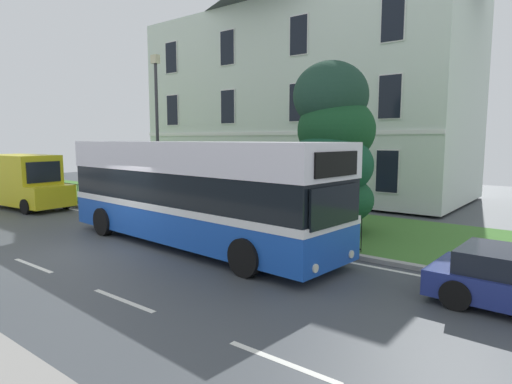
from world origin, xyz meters
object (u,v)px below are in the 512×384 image
Objects in this scene: evergreen_tree at (331,151)px; street_lamp_post at (157,123)px; georgian_townhouse at (302,92)px; single_decker_bus at (193,191)px; white_panel_van at (25,181)px; litter_bin at (89,192)px.

evergreen_tree is 0.87× the size of street_lamp_post.
single_decker_bus is at bearing -71.69° from georgian_townhouse.
single_decker_bus is at bearing -29.64° from street_lamp_post.
georgian_townhouse is 2.82× the size of street_lamp_post.
georgian_townhouse is at bearing 84.49° from street_lamp_post.
georgian_townhouse is 10.61m from street_lamp_post.
evergreen_tree is 15.01m from white_panel_van.
georgian_townhouse is 3.26× the size of evergreen_tree.
evergreen_tree reaches higher than litter_bin.
georgian_townhouse reaches higher than litter_bin.
street_lamp_post is 5.99m from litter_bin.
evergreen_tree is 8.14m from street_lamp_post.
single_decker_bus reaches higher than white_panel_van.
georgian_townhouse reaches higher than single_decker_bus.
street_lamp_post is 6.53× the size of litter_bin.
street_lamp_post is at bearing 154.31° from single_decker_bus.
white_panel_van is 2.95m from litter_bin.
evergreen_tree reaches higher than white_panel_van.
street_lamp_post is (-1.00, -10.34, -2.15)m from georgian_townhouse.
georgian_townhouse is 12.06m from evergreen_tree.
white_panel_van is (-14.36, -4.05, -1.62)m from evergreen_tree.
street_lamp_post is (-5.45, 3.10, 2.31)m from single_decker_bus.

